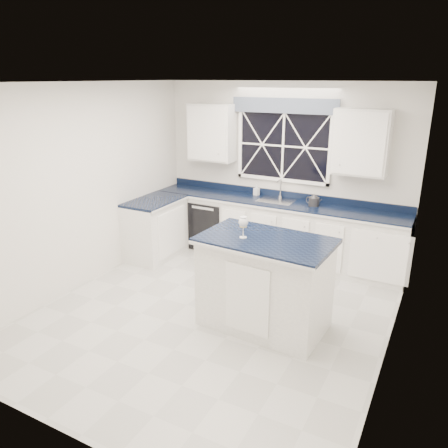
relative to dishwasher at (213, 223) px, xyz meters
The scene contains 13 objects.
ground 2.28m from the dishwasher, 60.57° to the right, with size 4.50×4.50×0.00m, color beige.
back_wall 1.48m from the dishwasher, 15.26° to the left, with size 4.00×0.10×2.70m, color silver.
base_cabinets 0.79m from the dishwasher, 12.13° to the right, with size 3.99×1.60×0.90m.
countertop 1.21m from the dishwasher, ahead, with size 3.98×0.64×0.04m, color black.
dishwasher is the anchor object (origin of this frame).
window 1.81m from the dishwasher, 12.95° to the left, with size 1.65×0.09×1.26m.
upper_cabinets 1.86m from the dishwasher, ahead, with size 3.10×0.34×0.90m.
faucet 1.31m from the dishwasher, 10.02° to the left, with size 0.05×0.20×0.30m.
island 2.60m from the dishwasher, 47.72° to the right, with size 1.49×0.95×1.08m.
rug 1.41m from the dishwasher, 34.12° to the right, with size 1.43×1.04×0.02m.
kettle 1.81m from the dishwasher, ahead, with size 0.26×0.18×0.18m.
wine_glass 2.65m from the dishwasher, 53.06° to the right, with size 0.10×0.10×0.24m.
soap_bottle 0.95m from the dishwasher, 15.42° to the left, with size 0.08×0.08×0.17m, color silver.
Camera 1 is at (2.33, -4.13, 2.75)m, focal length 35.00 mm.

